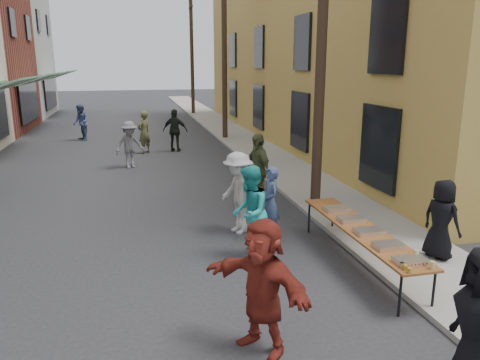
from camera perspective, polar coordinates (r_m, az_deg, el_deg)
name	(u,v)px	position (r m, az deg, el deg)	size (l,w,h in m)	color
ground	(158,274)	(8.93, -9.96, -11.25)	(120.00, 120.00, 0.00)	#28282B
sidewalk	(239,138)	(23.97, -0.18, 5.18)	(2.20, 60.00, 0.10)	gray
building_ochre	(363,37)	(24.89, 14.79, 16.50)	(10.00, 28.00, 10.00)	#BC8F43
utility_pole_near	(322,32)	(12.02, 9.97, 17.32)	(0.26, 0.26, 9.00)	#2D2116
utility_pole_mid	(224,47)	(23.54, -1.92, 15.88)	(0.26, 0.26, 9.00)	#2D2116
utility_pole_far	(192,52)	(35.38, -5.89, 15.25)	(0.26, 0.26, 9.00)	#2D2116
serving_table	(361,230)	(9.20, 14.49, -5.90)	(0.70, 4.00, 0.75)	brown
catering_tray_sausage	(411,261)	(7.86, 20.11, -9.26)	(0.50, 0.33, 0.08)	maroon
catering_tray_foil_b	(389,246)	(8.36, 17.69, -7.62)	(0.50, 0.33, 0.08)	#B2B2B7
catering_tray_buns	(369,231)	(8.93, 15.41, -6.06)	(0.50, 0.33, 0.08)	tan
catering_tray_foil_d	(351,219)	(9.51, 13.41, -4.68)	(0.50, 0.33, 0.08)	#B2B2B7
catering_tray_buns_end	(336,209)	(10.11, 11.66, -3.45)	(0.50, 0.33, 0.08)	tan
condiment_jar_a	(409,270)	(7.52, 19.93, -10.33)	(0.07, 0.07, 0.08)	#A57F26
condiment_jar_b	(405,268)	(7.59, 19.52, -10.04)	(0.07, 0.07, 0.08)	#A57F26
condiment_jar_c	(402,265)	(7.67, 19.12, -9.76)	(0.07, 0.07, 0.08)	#A57F26
cup_stack	(432,265)	(7.77, 22.38, -9.58)	(0.08, 0.08, 0.12)	tan
guest_front_a	(480,325)	(6.15, 27.19, -15.42)	(0.90, 0.59, 1.84)	black
guest_front_b	(271,202)	(10.33, 3.74, -2.73)	(0.58, 0.38, 1.60)	#475989
guest_front_c	(250,213)	(9.18, 1.19, -4.00)	(0.91, 0.71, 1.87)	teal
guest_front_d	(238,193)	(10.55, -0.22, -1.58)	(1.21, 0.69, 1.87)	beige
guest_front_e	(258,170)	(12.62, 2.19, 1.27)	(1.15, 0.48, 1.97)	#515D36
guest_queue_back	(262,286)	(6.34, 2.75, -12.76)	(1.73, 0.55, 1.86)	maroon
server	(441,219)	(9.78, 23.35, -4.40)	(0.76, 0.50, 1.56)	black
passerby_left	(130,145)	(17.65, -13.30, 4.21)	(1.11, 0.64, 1.72)	slate
passerby_mid	(175,130)	(20.59, -7.91, 6.01)	(1.08, 0.45, 1.84)	black
passerby_right	(144,132)	(20.37, -11.62, 5.71)	(0.66, 0.43, 1.80)	brown
passerby_far	(81,122)	(24.59, -18.83, 6.66)	(0.87, 0.68, 1.80)	#435082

